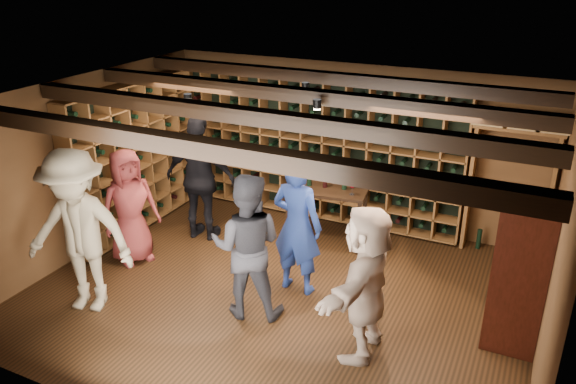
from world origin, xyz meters
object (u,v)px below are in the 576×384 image
at_px(display_cabinet, 519,275).
at_px(guest_beige, 365,282).
at_px(guest_red_floral, 129,207).
at_px(guest_khaki, 78,232).
at_px(guest_woman_black, 201,179).
at_px(man_grey_suit, 247,246).
at_px(man_blue_shirt, 297,226).
at_px(tasting_table, 327,195).

distance_m(display_cabinet, guest_beige, 1.64).
xyz_separation_m(guest_red_floral, guest_khaki, (0.25, -1.16, 0.20)).
height_order(display_cabinet, guest_beige, display_cabinet).
relative_size(display_cabinet, guest_woman_black, 0.92).
relative_size(guest_red_floral, guest_khaki, 0.81).
relative_size(display_cabinet, guest_khaki, 0.87).
distance_m(display_cabinet, guest_woman_black, 4.49).
bearing_deg(man_grey_suit, guest_red_floral, -29.52).
relative_size(man_blue_shirt, guest_woman_black, 0.94).
bearing_deg(guest_woman_black, display_cabinet, 164.83).
relative_size(guest_khaki, tasting_table, 1.66).
relative_size(man_grey_suit, guest_red_floral, 1.09).
bearing_deg(man_blue_shirt, guest_khaki, 36.93).
bearing_deg(man_grey_suit, display_cabinet, 175.87).
relative_size(man_blue_shirt, guest_khaki, 0.89).
height_order(display_cabinet, guest_khaki, guest_khaki).
height_order(man_blue_shirt, man_grey_suit, man_blue_shirt).
height_order(guest_red_floral, guest_khaki, guest_khaki).
distance_m(man_blue_shirt, man_grey_suit, 0.77).
xyz_separation_m(guest_woman_black, guest_khaki, (-0.25, -2.15, 0.06)).
height_order(guest_red_floral, tasting_table, guest_red_floral).
relative_size(man_blue_shirt, tasting_table, 1.48).
distance_m(man_blue_shirt, tasting_table, 1.36).
height_order(man_grey_suit, guest_khaki, guest_khaki).
bearing_deg(man_blue_shirt, display_cabinet, -177.31).
bearing_deg(display_cabinet, tasting_table, 153.49).
distance_m(guest_red_floral, guest_woman_black, 1.13).
bearing_deg(tasting_table, guest_khaki, -133.83).
distance_m(guest_woman_black, tasting_table, 1.85).
distance_m(guest_woman_black, guest_khaki, 2.17).
distance_m(man_blue_shirt, guest_beige, 1.40).
bearing_deg(guest_red_floral, guest_khaki, -141.37).
height_order(man_grey_suit, guest_red_floral, man_grey_suit).
bearing_deg(display_cabinet, guest_khaki, -162.86).
bearing_deg(guest_red_floral, display_cabinet, -60.42).
height_order(man_grey_suit, tasting_table, man_grey_suit).
height_order(display_cabinet, man_grey_suit, man_grey_suit).
height_order(guest_red_floral, guest_beige, guest_beige).
distance_m(man_grey_suit, tasting_table, 2.07).
bearing_deg(guest_red_floral, tasting_table, -27.49).
xyz_separation_m(display_cabinet, guest_red_floral, (-4.94, -0.29, -0.05)).
height_order(man_grey_suit, guest_beige, man_grey_suit).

